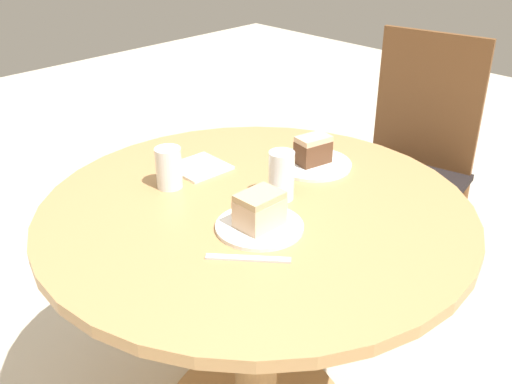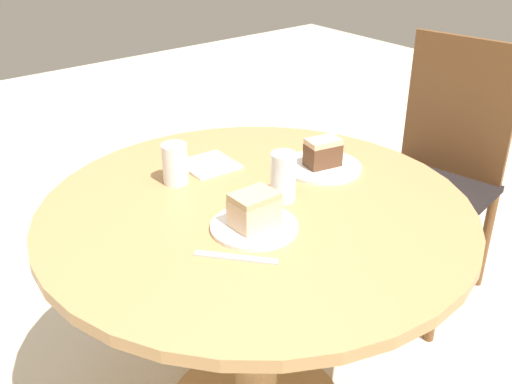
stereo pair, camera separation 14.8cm
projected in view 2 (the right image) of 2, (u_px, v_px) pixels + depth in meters
The scene contains 10 objects.
table at pixel (256, 265), 1.59m from camera, with size 1.10×1.10×0.73m.
chair at pixel (434, 172), 2.23m from camera, with size 0.52×0.55×0.97m.
plate_near at pixel (254, 227), 1.41m from camera, with size 0.21×0.21×0.01m.
plate_far at pixel (322, 167), 1.70m from camera, with size 0.22×0.22×0.01m.
cake_slice_near at pixel (254, 210), 1.39m from camera, with size 0.08×0.11×0.08m.
cake_slice_far at pixel (323, 152), 1.68m from camera, with size 0.08×0.11×0.08m.
glass_lemonade at pixel (283, 179), 1.51m from camera, with size 0.07×0.07×0.13m.
glass_water at pixel (175, 165), 1.60m from camera, with size 0.07×0.07×0.11m.
napkin_stack at pixel (209, 165), 1.71m from camera, with size 0.15×0.15×0.01m.
fork at pixel (236, 257), 1.30m from camera, with size 0.15×0.13×0.00m.
Camera 2 is at (1.03, -0.82, 1.46)m, focal length 42.00 mm.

